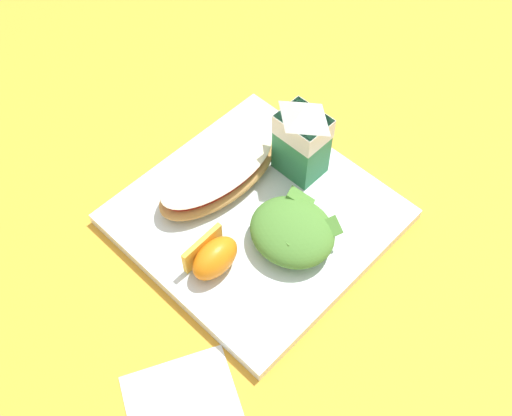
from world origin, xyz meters
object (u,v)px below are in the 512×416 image
at_px(paper_napkin, 184,411).
at_px(white_plate, 256,217).
at_px(cheesy_pizza_bread, 216,176).
at_px(orange_wedge_front, 214,257).
at_px(milk_carton, 302,136).
at_px(green_salad_pile, 294,229).

bearing_deg(paper_napkin, white_plate, 116.77).
bearing_deg(cheesy_pizza_bread, white_plate, 3.82).
bearing_deg(paper_napkin, orange_wedge_front, 124.93).
bearing_deg(milk_carton, white_plate, -84.63).
distance_m(orange_wedge_front, paper_napkin, 0.16).
distance_m(green_salad_pile, orange_wedge_front, 0.10).
bearing_deg(orange_wedge_front, cheesy_pizza_bread, 135.32).
height_order(white_plate, green_salad_pile, green_salad_pile).
xyz_separation_m(orange_wedge_front, paper_napkin, (0.09, -0.13, -0.03)).
bearing_deg(cheesy_pizza_bread, green_salad_pile, 3.88).
height_order(white_plate, orange_wedge_front, orange_wedge_front).
distance_m(white_plate, orange_wedge_front, 0.09).
height_order(white_plate, milk_carton, milk_carton).
distance_m(cheesy_pizza_bread, green_salad_pile, 0.12).
height_order(orange_wedge_front, paper_napkin, orange_wedge_front).
relative_size(white_plate, green_salad_pile, 2.80).
xyz_separation_m(cheesy_pizza_bread, green_salad_pile, (0.12, 0.01, 0.00)).
bearing_deg(orange_wedge_front, white_plate, 101.58).
bearing_deg(orange_wedge_front, paper_napkin, -55.07).
relative_size(green_salad_pile, paper_napkin, 0.91).
bearing_deg(green_salad_pile, cheesy_pizza_bread, -176.12).
height_order(green_salad_pile, milk_carton, milk_carton).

